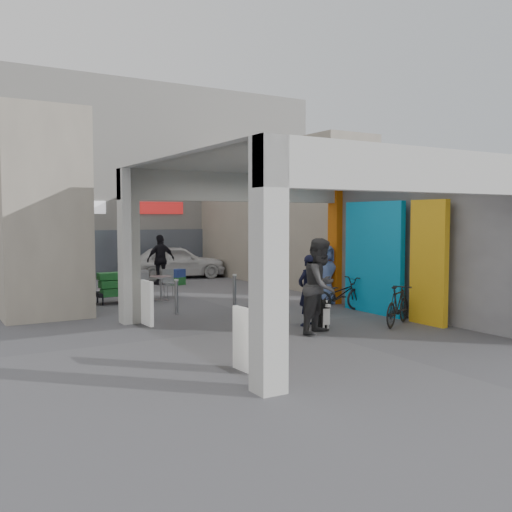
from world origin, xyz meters
TOP-DOWN VIEW (x-y plane):
  - ground at (0.00, 0.00)m, footprint 90.00×90.00m
  - arcade_canopy at (0.54, -0.82)m, footprint 6.40×6.45m
  - far_building at (-0.00, 13.99)m, footprint 18.00×4.08m
  - plaza_bldg_left at (-4.50, 7.50)m, footprint 2.00×9.00m
  - plaza_bldg_right at (4.50, 7.50)m, footprint 2.00×9.00m
  - bollard_left at (-1.63, 2.54)m, footprint 0.09×0.09m
  - bollard_center at (-0.09, 2.37)m, footprint 0.09×0.09m
  - bollard_right at (1.46, 2.44)m, footprint 0.09×0.09m
  - advert_board_near at (-2.75, -2.87)m, footprint 0.12×0.55m
  - advert_board_far at (-2.75, 1.53)m, footprint 0.12×0.55m
  - cafe_set at (-1.20, 5.27)m, footprint 1.40×1.13m
  - produce_stand at (-2.28, 5.17)m, footprint 1.29×0.70m
  - crate_stack at (0.82, 8.29)m, footprint 0.55×0.50m
  - border_collie at (0.43, -0.70)m, footprint 0.25×0.48m
  - man_with_dog at (0.32, -0.33)m, footprint 0.64×0.48m
  - man_back_turned at (0.05, -1.14)m, footprint 1.20×1.11m
  - man_elderly at (2.60, 2.01)m, footprint 0.88×0.65m
  - man_crates at (0.33, 8.68)m, footprint 1.08×0.51m
  - bicycle_front at (2.11, 0.81)m, footprint 1.68×0.64m
  - bicycle_rear at (2.05, -1.33)m, footprint 1.52×1.08m
  - white_van at (1.67, 10.50)m, footprint 4.08×2.22m

SIDE VIEW (x-z plane):
  - ground at x=0.00m, z-range 0.00..0.00m
  - border_collie at x=0.43m, z-range -0.07..0.60m
  - crate_stack at x=0.82m, z-range 0.00..0.56m
  - cafe_set at x=-1.20m, z-range -0.12..0.72m
  - produce_stand at x=-2.28m, z-range -0.09..0.76m
  - bollard_left at x=-1.63m, z-range 0.00..0.85m
  - bicycle_front at x=2.11m, z-range 0.00..0.87m
  - bicycle_rear at x=2.05m, z-range 0.00..0.90m
  - bollard_center at x=-0.09m, z-range 0.00..0.92m
  - bollard_right at x=1.46m, z-range 0.00..0.95m
  - advert_board_near at x=-2.75m, z-range 0.01..1.01m
  - advert_board_far at x=-2.75m, z-range 0.01..1.01m
  - white_van at x=1.67m, z-range 0.00..1.32m
  - man_with_dog at x=0.32m, z-range 0.00..1.58m
  - man_elderly at x=2.60m, z-range 0.00..1.65m
  - man_crates at x=0.33m, z-range 0.00..1.79m
  - man_back_turned at x=0.05m, z-range 0.00..1.98m
  - arcade_canopy at x=0.54m, z-range -0.90..5.50m
  - plaza_bldg_left at x=-4.50m, z-range 0.00..5.00m
  - plaza_bldg_right at x=4.50m, z-range 0.00..5.00m
  - far_building at x=0.00m, z-range -0.01..7.99m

